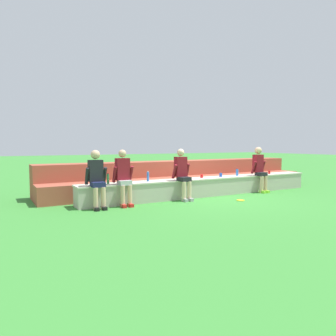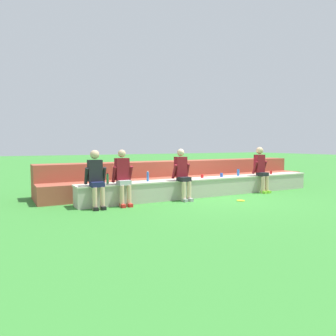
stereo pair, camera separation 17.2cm
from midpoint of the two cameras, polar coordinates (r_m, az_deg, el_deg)
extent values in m
plane|color=#388433|center=(9.54, 7.58, -5.16)|extent=(80.00, 80.00, 0.00)
cube|color=#B7AF9E|center=(9.72, 6.62, -3.36)|extent=(7.94, 0.55, 0.54)
cube|color=beige|center=(9.69, 6.63, -1.85)|extent=(7.98, 0.59, 0.04)
cube|color=#A44D38|center=(10.48, 3.60, -2.91)|extent=(9.57, 0.77, 0.49)
cube|color=#A24B37|center=(11.10, 1.44, -1.22)|extent=(9.57, 0.77, 0.99)
cylinder|color=#DBAD89|center=(7.69, -13.53, -5.47)|extent=(0.11, 0.11, 0.54)
cylinder|color=#DBAD89|center=(7.74, -12.20, -5.38)|extent=(0.11, 0.11, 0.54)
cube|color=black|center=(7.69, -13.42, -7.21)|extent=(0.10, 0.22, 0.08)
cube|color=black|center=(7.74, -12.08, -7.11)|extent=(0.10, 0.22, 0.08)
cube|color=#191E47|center=(7.79, -13.18, -2.91)|extent=(0.30, 0.32, 0.12)
cube|color=black|center=(7.91, -13.54, -0.48)|extent=(0.34, 0.20, 0.53)
sphere|color=#DBAD89|center=(7.89, -13.59, 2.38)|extent=(0.22, 0.22, 0.22)
cylinder|color=black|center=(7.84, -15.03, -1.42)|extent=(0.08, 0.22, 0.42)
cylinder|color=black|center=(7.96, -11.97, -1.29)|extent=(0.08, 0.24, 0.42)
cylinder|color=#DBAD89|center=(7.93, -8.78, -5.10)|extent=(0.11, 0.11, 0.54)
cylinder|color=#DBAD89|center=(8.00, -7.51, -5.01)|extent=(0.11, 0.11, 0.54)
cube|color=red|center=(7.93, -8.65, -6.79)|extent=(0.10, 0.22, 0.08)
cube|color=red|center=(8.00, -7.39, -6.68)|extent=(0.10, 0.22, 0.08)
cube|color=#B2B2B7|center=(8.02, -8.46, -2.64)|extent=(0.31, 0.28, 0.12)
cube|color=maroon|center=(8.11, -8.81, -0.20)|extent=(0.34, 0.20, 0.56)
sphere|color=#DBAD89|center=(8.09, -8.84, 2.60)|extent=(0.20, 0.20, 0.20)
cylinder|color=maroon|center=(8.02, -10.22, -1.16)|extent=(0.08, 0.22, 0.42)
cylinder|color=maroon|center=(8.18, -7.30, -1.03)|extent=(0.08, 0.25, 0.42)
cylinder|color=beige|center=(8.65, 2.32, -4.27)|extent=(0.11, 0.11, 0.54)
cylinder|color=beige|center=(8.75, 3.32, -4.18)|extent=(0.11, 0.11, 0.54)
cube|color=#99999E|center=(8.66, 2.45, -5.82)|extent=(0.10, 0.22, 0.08)
cube|color=#99999E|center=(8.75, 3.45, -5.71)|extent=(0.10, 0.22, 0.08)
cube|color=black|center=(8.78, 2.34, -2.00)|extent=(0.29, 0.34, 0.12)
cube|color=maroon|center=(8.90, 1.74, 0.24)|extent=(0.33, 0.20, 0.56)
sphere|color=beige|center=(8.88, 1.74, 2.82)|extent=(0.20, 0.20, 0.20)
cylinder|color=maroon|center=(8.78, 0.61, -0.63)|extent=(0.08, 0.24, 0.42)
cylinder|color=maroon|center=(9.00, 2.96, -0.52)|extent=(0.08, 0.20, 0.42)
cylinder|color=#DBAD89|center=(10.55, 16.10, -2.89)|extent=(0.11, 0.11, 0.54)
cylinder|color=#DBAD89|center=(10.67, 16.75, -2.83)|extent=(0.11, 0.11, 0.54)
cube|color=#8CD833|center=(10.55, 16.23, -4.16)|extent=(0.10, 0.22, 0.08)
cube|color=#8CD833|center=(10.68, 16.87, -4.08)|extent=(0.10, 0.22, 0.08)
cube|color=black|center=(10.66, 16.01, -1.06)|extent=(0.28, 0.30, 0.12)
cube|color=maroon|center=(10.74, 15.49, 0.82)|extent=(0.31, 0.20, 0.57)
sphere|color=#DBAD89|center=(10.72, 15.53, 3.07)|extent=(0.23, 0.23, 0.23)
cylinder|color=maroon|center=(10.59, 14.76, 0.09)|extent=(0.08, 0.23, 0.42)
cylinder|color=maroon|center=(10.88, 16.31, 0.17)|extent=(0.08, 0.21, 0.42)
cylinder|color=blue|center=(8.66, -4.21, -1.57)|extent=(0.06, 0.06, 0.26)
cylinder|color=white|center=(8.65, -4.22, -0.64)|extent=(0.04, 0.04, 0.02)
cylinder|color=blue|center=(10.44, 11.90, -0.76)|extent=(0.08, 0.08, 0.22)
cylinder|color=red|center=(10.43, 11.91, -0.10)|extent=(0.05, 0.05, 0.02)
cylinder|color=green|center=(8.25, -11.36, -1.97)|extent=(0.06, 0.06, 0.25)
cylinder|color=black|center=(8.24, -11.38, -1.03)|extent=(0.04, 0.04, 0.02)
cylinder|color=red|center=(9.61, 5.60, -1.47)|extent=(0.09, 0.09, 0.10)
cylinder|color=red|center=(11.38, 17.39, -0.73)|extent=(0.08, 0.08, 0.11)
cylinder|color=blue|center=(9.98, 9.00, -1.24)|extent=(0.09, 0.09, 0.12)
cylinder|color=yellow|center=(9.01, 12.42, -5.71)|extent=(0.22, 0.22, 0.02)
camera|label=1|loc=(0.09, -90.55, -0.04)|focal=33.79mm
camera|label=2|loc=(0.09, 89.45, 0.04)|focal=33.79mm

